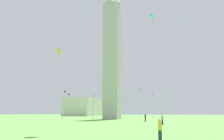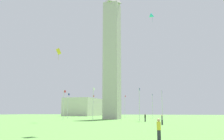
% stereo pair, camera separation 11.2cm
% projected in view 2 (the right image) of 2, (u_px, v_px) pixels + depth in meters
% --- Properties ---
extents(ground_plane, '(260.00, 260.00, 0.00)m').
position_uv_depth(ground_plane, '(112.00, 119.00, 74.24)').
color(ground_plane, '#548C3D').
extents(obelisk_monument, '(4.66, 4.66, 42.34)m').
position_uv_depth(obelisk_monument, '(112.00, 52.00, 77.84)').
color(obelisk_monument, '#B7B2A8').
rests_on(obelisk_monument, ground).
extents(flagpole_n, '(1.12, 0.14, 8.40)m').
position_uv_depth(flagpole_n, '(125.00, 105.00, 89.36)').
color(flagpole_n, silver).
rests_on(flagpole_n, ground).
extents(flagpole_ne, '(1.12, 0.14, 8.40)m').
position_uv_depth(flagpole_ne, '(93.00, 105.00, 88.47)').
color(flagpole_ne, silver).
rests_on(flagpole_ne, ground).
extents(flagpole_e, '(1.12, 0.14, 8.40)m').
position_uv_depth(flagpole_e, '(68.00, 105.00, 79.73)').
color(flagpole_e, silver).
rests_on(flagpole_e, ground).
extents(flagpole_se, '(1.12, 0.14, 8.40)m').
position_uv_depth(flagpole_se, '(64.00, 103.00, 68.26)').
color(flagpole_se, silver).
rests_on(flagpole_se, ground).
extents(flagpole_s, '(1.12, 0.14, 8.40)m').
position_uv_depth(flagpole_s, '(93.00, 102.00, 60.79)').
color(flagpole_s, silver).
rests_on(flagpole_s, ground).
extents(flagpole_sw, '(1.12, 0.14, 8.40)m').
position_uv_depth(flagpole_sw, '(139.00, 102.00, 61.69)').
color(flagpole_sw, silver).
rests_on(flagpole_sw, ground).
extents(flagpole_w, '(1.12, 0.14, 8.40)m').
position_uv_depth(flagpole_w, '(162.00, 104.00, 70.43)').
color(flagpole_w, silver).
rests_on(flagpole_w, ground).
extents(flagpole_nw, '(1.12, 0.14, 8.40)m').
position_uv_depth(flagpole_nw, '(152.00, 105.00, 81.89)').
color(flagpole_nw, silver).
rests_on(flagpole_nw, ground).
extents(person_gray_shirt, '(0.32, 0.32, 1.75)m').
position_uv_depth(person_gray_shirt, '(162.00, 120.00, 41.87)').
color(person_gray_shirt, '#2D2D38').
rests_on(person_gray_shirt, ground).
extents(person_black_shirt, '(0.32, 0.32, 1.76)m').
position_uv_depth(person_black_shirt, '(145.00, 118.00, 55.33)').
color(person_black_shirt, '#2D2D38').
rests_on(person_black_shirt, ground).
extents(person_yellow_shirt, '(0.32, 0.32, 1.68)m').
position_uv_depth(person_yellow_shirt, '(159.00, 130.00, 18.90)').
color(person_yellow_shirt, '#2D2D38').
rests_on(person_yellow_shirt, ground).
extents(kite_cyan_delta, '(1.29, 1.63, 2.63)m').
position_uv_depth(kite_cyan_delta, '(152.00, 16.00, 69.95)').
color(kite_cyan_delta, '#33C6D1').
extents(kite_yellow_box, '(1.27, 1.40, 2.79)m').
position_uv_depth(kite_yellow_box, '(59.00, 51.00, 57.17)').
color(kite_yellow_box, yellow).
extents(distant_building, '(24.81, 15.38, 9.86)m').
position_uv_depth(distant_building, '(84.00, 107.00, 140.35)').
color(distant_building, beige).
rests_on(distant_building, ground).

